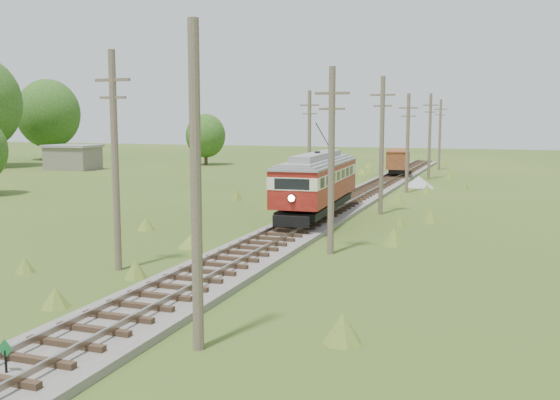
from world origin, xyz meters
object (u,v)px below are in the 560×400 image
at_px(gravel_pile, 420,182).
at_px(switch_marker, 6,357).
at_px(streetcar, 317,179).
at_px(gondola, 398,160).

bearing_deg(gravel_pile, switch_marker, -94.51).
relative_size(switch_marker, streetcar, 0.09).
bearing_deg(gondola, switch_marker, -99.31).
height_order(streetcar, gravel_pile, streetcar).
height_order(switch_marker, gondola, gondola).
xyz_separation_m(switch_marker, gondola, (0.20, 56.35, 1.23)).
distance_m(switch_marker, gravel_pile, 47.45).
bearing_deg(streetcar, gondola, 86.83).
height_order(switch_marker, streetcar, streetcar).
height_order(streetcar, gondola, streetcar).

